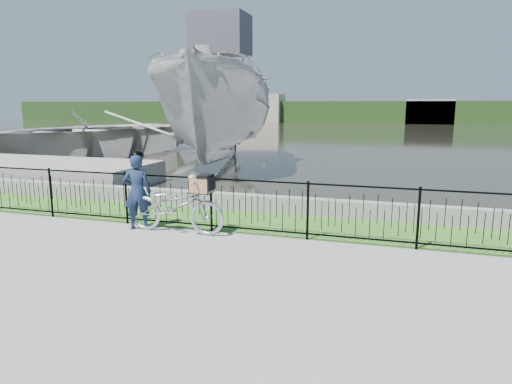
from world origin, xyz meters
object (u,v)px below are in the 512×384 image
(dock, at_px, (15,170))
(boat_near, at_px, (221,113))
(boat_far, at_px, (92,133))
(bicycle_rig, at_px, (176,205))
(cyclist, at_px, (137,191))

(dock, bearing_deg, boat_near, 44.71)
(boat_far, bearing_deg, bicycle_rig, -47.14)
(bicycle_rig, bearing_deg, boat_near, 106.49)
(cyclist, xyz_separation_m, boat_near, (-1.98, 9.64, 1.42))
(dock, xyz_separation_m, boat_far, (-2.22, 7.19, 0.79))
(boat_near, bearing_deg, bicycle_rig, -73.51)
(cyclist, bearing_deg, dock, 150.68)
(dock, height_order, boat_near, boat_near)
(dock, height_order, cyclist, cyclist)
(boat_near, bearing_deg, boat_far, 167.25)
(boat_near, height_order, boat_far, boat_near)
(bicycle_rig, distance_m, cyclist, 0.91)
(dock, bearing_deg, cyclist, -29.32)
(cyclist, distance_m, boat_far, 14.96)
(cyclist, height_order, boat_far, boat_far)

